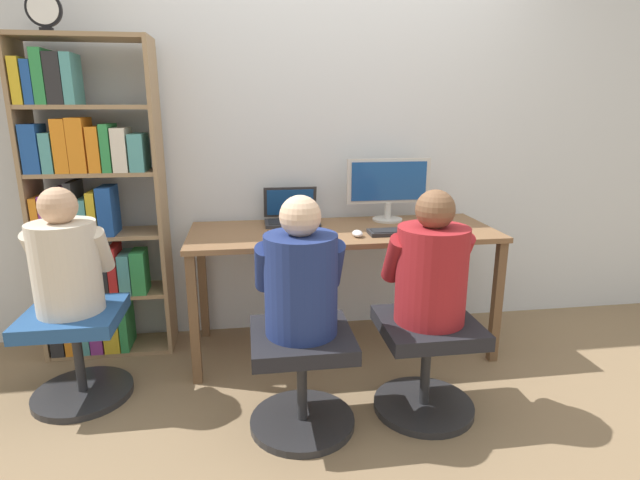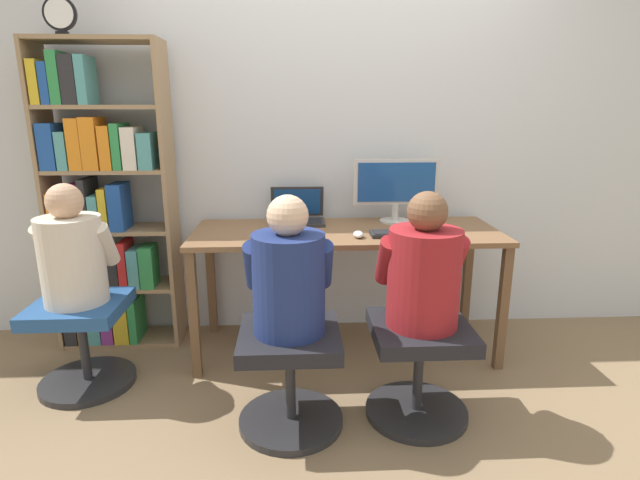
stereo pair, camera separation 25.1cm
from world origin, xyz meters
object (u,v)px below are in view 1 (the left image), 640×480
(laptop, at_px, (291,216))
(person_near_shelf, at_px, (66,260))
(person_at_monitor, at_px, (431,267))
(desk_clock, at_px, (44,10))
(desktop_monitor, at_px, (389,187))
(keyboard, at_px, (404,232))
(person_at_laptop, at_px, (301,276))
(office_chair_left, at_px, (426,358))
(office_chair_right, at_px, (302,372))
(bookshelf, at_px, (89,213))
(office_chair_side, at_px, (77,347))

(laptop, height_order, person_near_shelf, person_near_shelf)
(person_at_monitor, distance_m, desk_clock, 2.35)
(desktop_monitor, relative_size, keyboard, 1.30)
(person_at_laptop, bearing_deg, office_chair_left, 3.33)
(laptop, distance_m, office_chair_right, 1.12)
(keyboard, relative_size, office_chair_left, 0.82)
(office_chair_left, xyz_separation_m, person_at_monitor, (0.00, 0.00, 0.47))
(laptop, relative_size, office_chair_right, 0.67)
(office_chair_left, bearing_deg, bookshelf, 153.02)
(person_at_monitor, xyz_separation_m, person_near_shelf, (-1.73, 0.37, -0.00))
(keyboard, height_order, person_at_monitor, person_at_monitor)
(office_chair_right, bearing_deg, office_chair_side, 159.73)
(laptop, height_order, office_chair_right, laptop)
(laptop, relative_size, keyboard, 0.82)
(office_chair_left, distance_m, bookshelf, 2.06)
(desktop_monitor, relative_size, office_chair_side, 1.07)
(desktop_monitor, xyz_separation_m, laptop, (-0.62, 0.02, -0.17))
(person_at_monitor, relative_size, desk_clock, 3.18)
(laptop, height_order, bookshelf, bookshelf)
(keyboard, distance_m, office_chair_side, 1.86)
(keyboard, height_order, person_at_laptop, person_at_laptop)
(desktop_monitor, height_order, laptop, desktop_monitor)
(person_at_monitor, bearing_deg, person_near_shelf, 167.92)
(person_at_laptop, bearing_deg, person_near_shelf, 159.73)
(bookshelf, distance_m, person_near_shelf, 0.53)
(person_at_laptop, height_order, desk_clock, desk_clock)
(laptop, distance_m, person_near_shelf, 1.29)
(desktop_monitor, distance_m, office_chair_side, 1.99)
(office_chair_right, xyz_separation_m, office_chair_side, (-1.11, 0.41, 0.00))
(laptop, distance_m, bookshelf, 1.19)
(office_chair_right, xyz_separation_m, person_at_laptop, (0.00, 0.00, 0.47))
(laptop, height_order, person_at_laptop, person_at_laptop)
(office_chair_right, height_order, bookshelf, bookshelf)
(person_at_monitor, height_order, office_chair_side, person_at_monitor)
(office_chair_side, bearing_deg, laptop, 26.06)
(office_chair_right, bearing_deg, office_chair_left, 3.77)
(laptop, bearing_deg, office_chair_side, -153.94)
(person_near_shelf, bearing_deg, laptop, 25.87)
(person_at_monitor, xyz_separation_m, desk_clock, (-1.84, 0.83, 1.21))
(office_chair_right, xyz_separation_m, bookshelf, (-1.14, 0.93, 0.59))
(office_chair_right, distance_m, person_at_monitor, 0.78)
(office_chair_left, xyz_separation_m, office_chair_right, (-0.62, -0.04, 0.00))
(laptop, xyz_separation_m, office_chair_right, (-0.05, -0.98, -0.53))
(office_chair_right, xyz_separation_m, person_at_monitor, (0.62, 0.05, 0.47))
(person_at_laptop, bearing_deg, desk_clock, 144.44)
(person_at_monitor, bearing_deg, office_chair_right, -175.80)
(person_at_laptop, bearing_deg, keyboard, 42.52)
(person_near_shelf, bearing_deg, desk_clock, 102.71)
(person_at_laptop, xyz_separation_m, bookshelf, (-1.14, 0.93, 0.13))
(bookshelf, bearing_deg, office_chair_left, -26.98)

